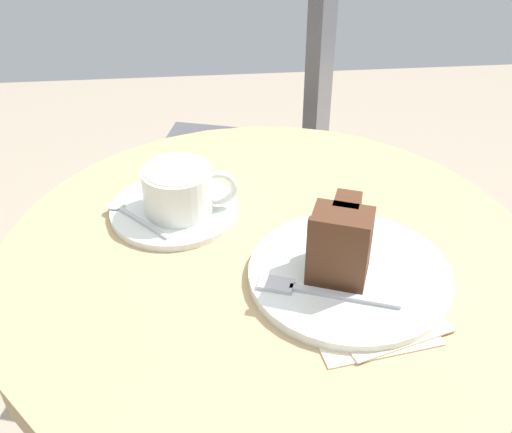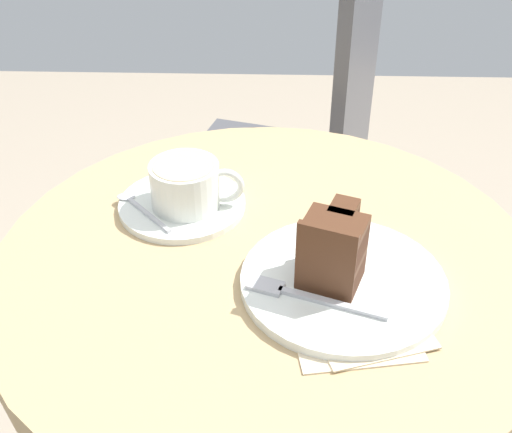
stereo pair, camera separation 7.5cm
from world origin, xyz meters
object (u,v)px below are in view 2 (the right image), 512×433
at_px(fork, 298,294).
at_px(cafe_chair, 310,139).
at_px(napkin, 357,321).
at_px(coffee_cup, 187,184).
at_px(cake_plate, 343,282).
at_px(teaspoon, 138,206).
at_px(cake_slice, 333,249).
at_px(saucer, 182,204).

height_order(fork, cafe_chair, cafe_chair).
bearing_deg(cafe_chair, napkin, 17.35).
bearing_deg(coffee_cup, cake_plate, -37.18).
height_order(coffee_cup, cafe_chair, cafe_chair).
bearing_deg(teaspoon, fork, -171.39).
bearing_deg(napkin, cake_slice, 112.96).
height_order(cake_slice, cafe_chair, cafe_chair).
height_order(cake_plate, cake_slice, cake_slice).
bearing_deg(cafe_chair, coffee_cup, -4.26).
bearing_deg(fork, cake_plate, -129.18).
bearing_deg(cake_slice, cafe_chair, 89.29).
xyz_separation_m(cake_plate, napkin, (0.01, -0.06, -0.00)).
distance_m(napkin, cafe_chair, 0.71).
relative_size(teaspoon, cake_plate, 0.38).
distance_m(cake_plate, cake_slice, 0.05).
bearing_deg(cake_slice, napkin, -67.04).
bearing_deg(teaspoon, cafe_chair, -68.14).
bearing_deg(cake_slice, saucer, 141.13).
relative_size(napkin, cafe_chair, 0.17).
xyz_separation_m(coffee_cup, fork, (0.14, -0.17, -0.02)).
bearing_deg(teaspoon, coffee_cup, -122.90).
bearing_deg(napkin, cafe_chair, 91.34).
distance_m(saucer, cake_slice, 0.24).
xyz_separation_m(teaspoon, fork, (0.20, -0.16, 0.00)).
bearing_deg(teaspoon, cake_plate, -160.04).
distance_m(saucer, cafe_chair, 0.55).
relative_size(saucer, cake_plate, 0.72).
relative_size(coffee_cup, fork, 0.79).
relative_size(cake_slice, fork, 0.61).
bearing_deg(cake_plate, teaspoon, 152.17).
relative_size(cake_plate, napkin, 1.44).
height_order(saucer, coffee_cup, coffee_cup).
distance_m(cake_slice, napkin, 0.08).
bearing_deg(cafe_chair, cake_slice, 15.30).
distance_m(teaspoon, cake_plate, 0.28).
height_order(teaspoon, cafe_chair, cafe_chair).
bearing_deg(coffee_cup, cake_slice, -39.12).
bearing_deg(cake_slice, cake_plate, -3.00).
xyz_separation_m(cake_slice, napkin, (0.02, -0.06, -0.05)).
bearing_deg(cafe_chair, fork, 12.16).
relative_size(teaspoon, cake_slice, 0.94).
relative_size(coffee_cup, cake_plate, 0.52).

